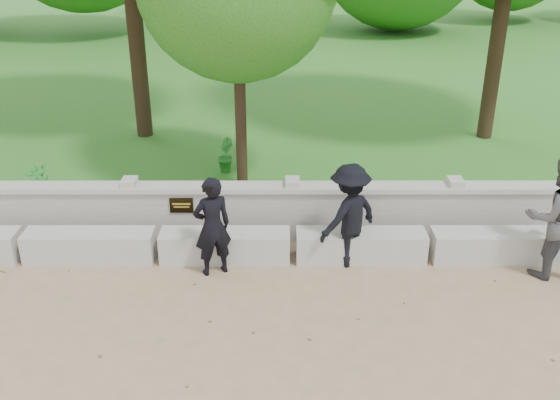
{
  "coord_description": "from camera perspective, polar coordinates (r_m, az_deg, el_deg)",
  "views": [
    {
      "loc": [
        1.8,
        -6.17,
        4.67
      ],
      "look_at": [
        1.81,
        1.68,
        1.07
      ],
      "focal_mm": 40.0,
      "sensor_mm": 36.0,
      "label": 1
    }
  ],
  "objects": [
    {
      "name": "shrub_d",
      "position": [
        11.32,
        -20.87,
        1.65
      ],
      "size": [
        0.42,
        0.44,
        0.61
      ],
      "primitive_type": "imported",
      "rotation": [
        0.0,
        0.0,
        5.11
      ],
      "color": "#27742A",
      "rests_on": "lawn"
    },
    {
      "name": "ground",
      "position": [
        7.94,
        -13.46,
        -12.15
      ],
      "size": [
        80.0,
        80.0,
        0.0
      ],
      "primitive_type": "plane",
      "color": "tan",
      "rests_on": "ground"
    },
    {
      "name": "visitor_mid",
      "position": [
        8.93,
        6.35,
        -1.41
      ],
      "size": [
        1.14,
        1.07,
        1.55
      ],
      "color": "black",
      "rests_on": "ground"
    },
    {
      "name": "shrub_a",
      "position": [
        11.06,
        -21.27,
        1.26
      ],
      "size": [
        0.43,
        0.43,
        0.69
      ],
      "primitive_type": "imported",
      "rotation": [
        0.0,
        0.0,
        0.74
      ],
      "color": "#27742A",
      "rests_on": "lawn"
    },
    {
      "name": "lawn",
      "position": [
        20.75,
        -5.13,
        11.89
      ],
      "size": [
        40.0,
        22.0,
        0.25
      ],
      "primitive_type": "cube",
      "color": "#2D7226",
      "rests_on": "ground"
    },
    {
      "name": "concrete_bench",
      "position": [
        9.39,
        -11.14,
        -4.13
      ],
      "size": [
        11.9,
        0.45,
        0.45
      ],
      "color": "beige",
      "rests_on": "ground"
    },
    {
      "name": "man_main",
      "position": [
        8.69,
        -6.21,
        -2.42
      ],
      "size": [
        0.63,
        0.6,
        1.47
      ],
      "color": "black",
      "rests_on": "ground"
    },
    {
      "name": "parapet_wall",
      "position": [
        9.89,
        -10.54,
        -0.97
      ],
      "size": [
        12.5,
        0.35,
        0.9
      ],
      "color": "#B7B4AC",
      "rests_on": "ground"
    },
    {
      "name": "shrub_b",
      "position": [
        11.75,
        -5.06,
        4.12
      ],
      "size": [
        0.33,
        0.39,
        0.64
      ],
      "primitive_type": "imported",
      "rotation": [
        0.0,
        0.0,
        1.7
      ],
      "color": "#27742A",
      "rests_on": "lawn"
    },
    {
      "name": "visitor_left",
      "position": [
        9.34,
        23.95,
        -1.48
      ],
      "size": [
        0.88,
        0.7,
        1.79
      ],
      "color": "#46474C",
      "rests_on": "ground"
    }
  ]
}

